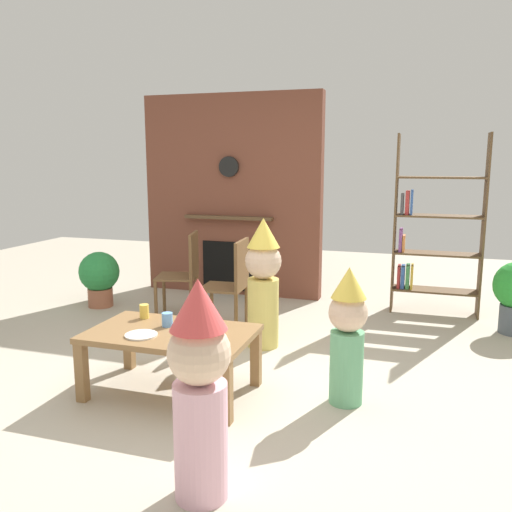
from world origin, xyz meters
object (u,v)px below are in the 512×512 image
object	(u,v)px
paper_cup_near_right	(167,320)
birthday_cake_slice	(215,319)
coffee_table	(171,340)
child_in_pink	(347,332)
paper_plate_rear	(188,330)
child_by_the_chairs	(263,280)
paper_plate_front	(141,335)
paper_cup_far_left	(199,316)
bookshelf	(430,234)
paper_cup_near_left	(144,311)
paper_cup_center	(220,330)
dining_chair_left	(185,270)
dining_chair_middle	(232,281)
child_with_cone_hat	(200,385)
potted_plant_short	(99,275)

from	to	relation	value
paper_cup_near_right	birthday_cake_slice	distance (m)	0.34
coffee_table	child_in_pink	size ratio (longest dim) A/B	1.21
paper_plate_rear	child_by_the_chairs	xyz separation A→B (m)	(0.22, 1.08, 0.14)
paper_plate_front	coffee_table	bearing A→B (deg)	46.90
coffee_table	paper_cup_far_left	size ratio (longest dim) A/B	12.17
coffee_table	paper_plate_rear	size ratio (longest dim) A/B	6.85
coffee_table	paper_cup_near_right	world-z (taller)	paper_cup_near_right
bookshelf	paper_cup_near_left	size ratio (longest dim) A/B	17.97
paper_cup_near_left	child_in_pink	xyz separation A→B (m)	(1.52, 0.00, -0.01)
bookshelf	paper_plate_front	size ratio (longest dim) A/B	8.65
paper_cup_center	paper_plate_rear	size ratio (longest dim) A/B	0.54
coffee_table	dining_chair_left	size ratio (longest dim) A/B	1.27
paper_cup_near_right	dining_chair_middle	xyz separation A→B (m)	(0.02, 1.28, 0.00)
dining_chair_middle	paper_plate_front	bearing A→B (deg)	83.05
paper_plate_front	paper_cup_far_left	bearing A→B (deg)	58.00
dining_chair_left	paper_plate_rear	bearing A→B (deg)	101.44
paper_plate_front	child_in_pink	xyz separation A→B (m)	(1.34, 0.37, 0.04)
birthday_cake_slice	paper_plate_front	bearing A→B (deg)	-134.66
paper_plate_front	dining_chair_middle	distance (m)	1.53
paper_plate_rear	paper_cup_near_right	bearing A→B (deg)	163.82
paper_cup_far_left	birthday_cake_slice	size ratio (longest dim) A/B	0.94
birthday_cake_slice	dining_chair_left	world-z (taller)	dining_chair_left
coffee_table	paper_cup_near_left	bearing A→B (deg)	146.81
paper_cup_near_left	dining_chair_left	bearing A→B (deg)	103.51
child_with_cone_hat	dining_chair_middle	xyz separation A→B (m)	(-0.72, 2.39, -0.07)
paper_plate_rear	child_in_pink	world-z (taller)	child_in_pink
bookshelf	child_in_pink	xyz separation A→B (m)	(-0.51, -2.44, -0.36)
bookshelf	paper_plate_rear	size ratio (longest dim) A/B	11.40
paper_cup_near_right	paper_plate_front	xyz separation A→B (m)	(-0.07, -0.24, -0.04)
paper_cup_far_left	paper_plate_front	xyz separation A→B (m)	(-0.25, -0.40, -0.04)
paper_cup_center	child_with_cone_hat	bearing A→B (deg)	-73.47
paper_cup_near_right	child_with_cone_hat	xyz separation A→B (m)	(0.74, -1.11, 0.07)
paper_cup_near_right	birthday_cake_slice	xyz separation A→B (m)	(0.31, 0.14, -0.01)
paper_plate_front	paper_cup_near_right	bearing A→B (deg)	73.11
birthday_cake_slice	dining_chair_left	size ratio (longest dim) A/B	0.11
paper_plate_front	child_in_pink	bearing A→B (deg)	15.57
bookshelf	dining_chair_middle	distance (m)	2.21
child_by_the_chairs	coffee_table	bearing A→B (deg)	0.00
paper_cup_near_right	child_in_pink	xyz separation A→B (m)	(1.27, 0.13, -0.01)
paper_cup_center	child_by_the_chairs	xyz separation A→B (m)	(-0.03, 1.11, 0.10)
bookshelf	paper_cup_center	xyz separation A→B (m)	(-1.35, -2.66, -0.36)
bookshelf	paper_plate_front	xyz separation A→B (m)	(-1.85, -2.82, -0.39)
child_with_cone_hat	coffee_table	bearing A→B (deg)	0.00
paper_plate_rear	dining_chair_middle	distance (m)	1.35
child_by_the_chairs	potted_plant_short	bearing A→B (deg)	-91.23
paper_cup_center	paper_cup_far_left	xyz separation A→B (m)	(-0.26, 0.24, 0.00)
paper_cup_near_right	child_with_cone_hat	distance (m)	1.34
paper_cup_near_right	paper_plate_front	bearing A→B (deg)	-106.89
paper_cup_near_left	dining_chair_left	distance (m)	1.51
paper_plate_front	dining_chair_left	distance (m)	1.92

